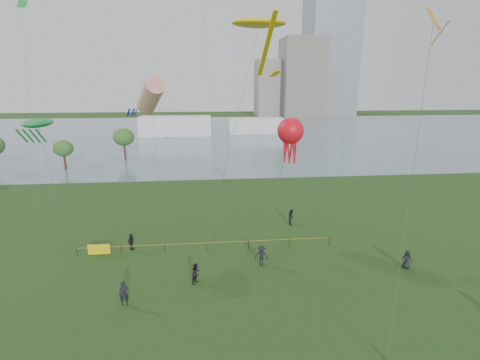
{
  "coord_description": "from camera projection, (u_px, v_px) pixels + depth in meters",
  "views": [
    {
      "loc": [
        -2.6,
        -16.35,
        15.19
      ],
      "look_at": [
        0.0,
        10.0,
        8.0
      ],
      "focal_mm": 26.0,
      "sensor_mm": 36.0,
      "label": 1
    }
  ],
  "objects": [
    {
      "name": "ground_plane",
      "position": [
        257.0,
        360.0,
        19.93
      ],
      "size": [
        400.0,
        400.0,
        0.0
      ],
      "primitive_type": "plane",
      "color": "black"
    },
    {
      "name": "lake",
      "position": [
        214.0,
        133.0,
        115.96
      ],
      "size": [
        400.0,
        120.0,
        0.08
      ],
      "primitive_type": "cube",
      "color": "slate",
      "rests_on": "ground_plane"
    },
    {
      "name": "building_mid",
      "position": [
        301.0,
        78.0,
        174.89
      ],
      "size": [
        20.0,
        20.0,
        38.0
      ],
      "primitive_type": "cube",
      "color": "slate",
      "rests_on": "ground_plane"
    },
    {
      "name": "building_low",
      "position": [
        271.0,
        88.0,
        180.64
      ],
      "size": [
        16.0,
        18.0,
        28.0
      ],
      "primitive_type": "cube",
      "color": "gray",
      "rests_on": "ground_plane"
    },
    {
      "name": "pavilion_left",
      "position": [
        176.0,
        126.0,
        109.24
      ],
      "size": [
        22.0,
        8.0,
        6.0
      ],
      "primitive_type": "cube",
      "color": "white",
      "rests_on": "ground_plane"
    },
    {
      "name": "pavilion_right",
      "position": [
        256.0,
        126.0,
        114.72
      ],
      "size": [
        18.0,
        7.0,
        5.0
      ],
      "primitive_type": "cube",
      "color": "silver",
      "rests_on": "ground_plane"
    },
    {
      "name": "trees",
      "position": [
        24.0,
        144.0,
        62.97
      ],
      "size": [
        30.1,
        18.06,
        7.64
      ],
      "color": "#3A281A",
      "rests_on": "ground_plane"
    },
    {
      "name": "fence",
      "position": [
        142.0,
        247.0,
        32.53
      ],
      "size": [
        24.07,
        0.07,
        1.05
      ],
      "color": "black",
      "rests_on": "ground_plane"
    },
    {
      "name": "spectator_a",
      "position": [
        196.0,
        273.0,
        27.48
      ],
      "size": [
        1.0,
        1.04,
        1.7
      ],
      "primitive_type": "imported",
      "rotation": [
        0.0,
        0.0,
        0.96
      ],
      "color": "black",
      "rests_on": "ground_plane"
    },
    {
      "name": "spectator_b",
      "position": [
        261.0,
        256.0,
        30.15
      ],
      "size": [
        1.33,
        0.95,
        1.86
      ],
      "primitive_type": "imported",
      "rotation": [
        0.0,
        0.0,
        -0.23
      ],
      "color": "black",
      "rests_on": "ground_plane"
    },
    {
      "name": "spectator_c",
      "position": [
        131.0,
        242.0,
        33.14
      ],
      "size": [
        0.74,
        1.02,
        1.61
      ],
      "primitive_type": "imported",
      "rotation": [
        0.0,
        0.0,
        1.15
      ],
      "color": "black",
      "rests_on": "ground_plane"
    },
    {
      "name": "spectator_d",
      "position": [
        407.0,
        259.0,
        29.74
      ],
      "size": [
        0.96,
        0.88,
        1.65
      ],
      "primitive_type": "imported",
      "rotation": [
        0.0,
        0.0,
        -0.58
      ],
      "color": "black",
      "rests_on": "ground_plane"
    },
    {
      "name": "spectator_f",
      "position": [
        124.0,
        293.0,
        24.68
      ],
      "size": [
        0.76,
        0.57,
        1.87
      ],
      "primitive_type": "imported",
      "rotation": [
        0.0,
        0.0,
        0.2
      ],
      "color": "black",
      "rests_on": "ground_plane"
    },
    {
      "name": "spectator_g",
      "position": [
        291.0,
        217.0,
        39.28
      ],
      "size": [
        0.83,
        0.97,
        1.74
      ],
      "primitive_type": "imported",
      "rotation": [
        0.0,
        0.0,
        1.34
      ],
      "color": "black",
      "rests_on": "ground_plane"
    },
    {
      "name": "kite_stingray",
      "position": [
        259.0,
        24.0,
        30.53
      ],
      "size": [
        8.17,
        10.01,
        20.93
      ],
      "rotation": [
        0.0,
        0.0,
        0.3
      ],
      "color": "#3F3F42"
    },
    {
      "name": "kite_windsock",
      "position": [
        150.0,
        96.0,
        36.03
      ],
      "size": [
        4.37,
        6.57,
        16.18
      ],
      "rotation": [
        0.0,
        0.0,
        -0.42
      ],
      "color": "#3F3F42"
    },
    {
      "name": "kite_creature",
      "position": [
        38.0,
        123.0,
        32.74
      ],
      "size": [
        3.94,
        5.56,
        12.22
      ],
      "rotation": [
        0.0,
        0.0,
        0.02
      ],
      "color": "#3F3F42"
    },
    {
      "name": "kite_octopus",
      "position": [
        290.0,
        132.0,
        31.02
      ],
      "size": [
        4.36,
        4.23,
        12.5
      ],
      "rotation": [
        0.0,
        0.0,
        -0.4
      ],
      "color": "#3F3F42"
    },
    {
      "name": "kite_delta",
      "position": [
        433.0,
        33.0,
        22.99
      ],
      "size": [
        7.05,
        10.41,
        20.22
      ],
      "rotation": [
        0.0,
        0.0,
        0.03
      ],
      "color": "#3F3F42"
    }
  ]
}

